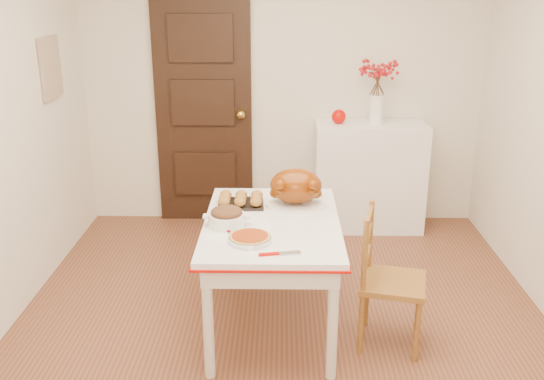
{
  "coord_description": "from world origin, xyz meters",
  "views": [
    {
      "loc": [
        -0.01,
        -3.34,
        2.12
      ],
      "look_at": [
        -0.06,
        0.14,
        0.91
      ],
      "focal_mm": 40.2,
      "sensor_mm": 36.0,
      "label": 1
    }
  ],
  "objects_px": {
    "pumpkin_pie": "(250,237)",
    "sideboard": "(369,177)",
    "chair_oak": "(393,279)",
    "kitchen_table": "(272,275)",
    "turkey_platter": "(296,188)"
  },
  "relations": [
    {
      "from": "chair_oak",
      "to": "pumpkin_pie",
      "type": "bearing_deg",
      "value": 113.01
    },
    {
      "from": "pumpkin_pie",
      "to": "kitchen_table",
      "type": "bearing_deg",
      "value": 69.45
    },
    {
      "from": "turkey_platter",
      "to": "kitchen_table",
      "type": "bearing_deg",
      "value": -107.2
    },
    {
      "from": "sideboard",
      "to": "kitchen_table",
      "type": "height_order",
      "value": "sideboard"
    },
    {
      "from": "kitchen_table",
      "to": "turkey_platter",
      "type": "relative_size",
      "value": 3.17
    },
    {
      "from": "sideboard",
      "to": "chair_oak",
      "type": "xyz_separation_m",
      "value": [
        -0.1,
        -1.86,
        -0.05
      ]
    },
    {
      "from": "chair_oak",
      "to": "turkey_platter",
      "type": "xyz_separation_m",
      "value": [
        -0.58,
        0.43,
        0.43
      ]
    },
    {
      "from": "kitchen_table",
      "to": "turkey_platter",
      "type": "distance_m",
      "value": 0.57
    },
    {
      "from": "sideboard",
      "to": "chair_oak",
      "type": "height_order",
      "value": "sideboard"
    },
    {
      "from": "kitchen_table",
      "to": "pumpkin_pie",
      "type": "height_order",
      "value": "pumpkin_pie"
    },
    {
      "from": "sideboard",
      "to": "turkey_platter",
      "type": "relative_size",
      "value": 2.46
    },
    {
      "from": "sideboard",
      "to": "kitchen_table",
      "type": "xyz_separation_m",
      "value": [
        -0.83,
        -1.69,
        -0.11
      ]
    },
    {
      "from": "chair_oak",
      "to": "pumpkin_pie",
      "type": "xyz_separation_m",
      "value": [
        -0.84,
        -0.14,
        0.33
      ]
    },
    {
      "from": "pumpkin_pie",
      "to": "sideboard",
      "type": "bearing_deg",
      "value": 64.74
    },
    {
      "from": "chair_oak",
      "to": "turkey_platter",
      "type": "height_order",
      "value": "turkey_platter"
    }
  ]
}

